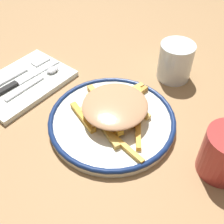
{
  "coord_description": "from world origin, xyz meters",
  "views": [
    {
      "loc": [
        0.24,
        -0.3,
        0.43
      ],
      "look_at": [
        0.0,
        0.0,
        0.04
      ],
      "focal_mm": 45.37,
      "sensor_mm": 36.0,
      "label": 1
    }
  ],
  "objects_px": {
    "spoon": "(42,77)",
    "plate": "(112,120)",
    "water_glass": "(175,61)",
    "fries_heap": "(115,109)",
    "napkin": "(23,83)",
    "fork": "(19,73)",
    "knife": "(15,84)"
  },
  "relations": [
    {
      "from": "fries_heap",
      "to": "spoon",
      "type": "bearing_deg",
      "value": -178.38
    },
    {
      "from": "plate",
      "to": "water_glass",
      "type": "xyz_separation_m",
      "value": [
        0.02,
        0.21,
        0.03
      ]
    },
    {
      "from": "napkin",
      "to": "knife",
      "type": "relative_size",
      "value": 1.02
    },
    {
      "from": "napkin",
      "to": "spoon",
      "type": "xyz_separation_m",
      "value": [
        0.03,
        0.03,
        0.01
      ]
    },
    {
      "from": "plate",
      "to": "fries_heap",
      "type": "relative_size",
      "value": 1.24
    },
    {
      "from": "water_glass",
      "to": "fries_heap",
      "type": "bearing_deg",
      "value": -95.48
    },
    {
      "from": "napkin",
      "to": "knife",
      "type": "xyz_separation_m",
      "value": [
        -0.0,
        -0.02,
        0.01
      ]
    },
    {
      "from": "knife",
      "to": "fries_heap",
      "type": "bearing_deg",
      "value": 13.9
    },
    {
      "from": "fork",
      "to": "spoon",
      "type": "distance_m",
      "value": 0.06
    },
    {
      "from": "spoon",
      "to": "napkin",
      "type": "bearing_deg",
      "value": -129.45
    },
    {
      "from": "fork",
      "to": "napkin",
      "type": "bearing_deg",
      "value": -24.11
    },
    {
      "from": "knife",
      "to": "spoon",
      "type": "height_order",
      "value": "spoon"
    },
    {
      "from": "knife",
      "to": "water_glass",
      "type": "xyz_separation_m",
      "value": [
        0.26,
        0.26,
        0.03
      ]
    },
    {
      "from": "napkin",
      "to": "spoon",
      "type": "relative_size",
      "value": 1.41
    },
    {
      "from": "plate",
      "to": "knife",
      "type": "height_order",
      "value": "same"
    },
    {
      "from": "napkin",
      "to": "knife",
      "type": "bearing_deg",
      "value": -93.75
    },
    {
      "from": "fries_heap",
      "to": "napkin",
      "type": "relative_size",
      "value": 0.97
    },
    {
      "from": "spoon",
      "to": "plate",
      "type": "bearing_deg",
      "value": -0.94
    },
    {
      "from": "napkin",
      "to": "fries_heap",
      "type": "bearing_deg",
      "value": 9.66
    },
    {
      "from": "fork",
      "to": "knife",
      "type": "distance_m",
      "value": 0.04
    },
    {
      "from": "napkin",
      "to": "water_glass",
      "type": "relative_size",
      "value": 2.41
    },
    {
      "from": "knife",
      "to": "napkin",
      "type": "bearing_deg",
      "value": 86.25
    },
    {
      "from": "fork",
      "to": "knife",
      "type": "xyz_separation_m",
      "value": [
        0.03,
        -0.03,
        0.0
      ]
    },
    {
      "from": "knife",
      "to": "water_glass",
      "type": "bearing_deg",
      "value": 45.27
    },
    {
      "from": "napkin",
      "to": "spoon",
      "type": "height_order",
      "value": "spoon"
    },
    {
      "from": "napkin",
      "to": "spoon",
      "type": "bearing_deg",
      "value": 50.55
    },
    {
      "from": "plate",
      "to": "knife",
      "type": "xyz_separation_m",
      "value": [
        -0.24,
        -0.05,
        0.0
      ]
    },
    {
      "from": "plate",
      "to": "napkin",
      "type": "xyz_separation_m",
      "value": [
        -0.24,
        -0.03,
        -0.0
      ]
    },
    {
      "from": "fries_heap",
      "to": "water_glass",
      "type": "relative_size",
      "value": 2.34
    },
    {
      "from": "fries_heap",
      "to": "napkin",
      "type": "bearing_deg",
      "value": -170.34
    },
    {
      "from": "fork",
      "to": "water_glass",
      "type": "distance_m",
      "value": 0.37
    },
    {
      "from": "spoon",
      "to": "water_glass",
      "type": "distance_m",
      "value": 0.31
    }
  ]
}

